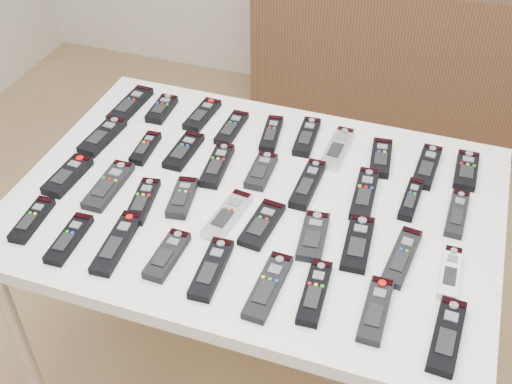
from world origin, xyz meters
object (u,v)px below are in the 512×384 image
(remote_23, at_px, (227,215))
(remote_24, at_px, (262,224))
(remote_31, at_px, (117,243))
(remote_33, at_px, (211,269))
(remote_16, at_px, (365,194))
(table, at_px, (256,214))
(remote_1, at_px, (162,109))
(remote_12, at_px, (184,151))
(remote_30, at_px, (69,239))
(remote_10, at_px, (103,136))
(remote_14, at_px, (261,171))
(remote_35, at_px, (315,292))
(remote_0, at_px, (130,105))
(remote_34, at_px, (268,286))
(remote_17, at_px, (411,199))
(remote_22, at_px, (182,197))
(remote_32, at_px, (167,255))
(remote_5, at_px, (307,137))
(remote_7, at_px, (381,158))
(remote_37, at_px, (447,336))
(remote_20, at_px, (109,185))
(remote_11, at_px, (145,148))
(remote_36, at_px, (376,310))
(remote_25, at_px, (313,236))
(remote_15, at_px, (308,184))
(remote_28, at_px, (450,273))
(remote_26, at_px, (358,243))
(remote_13, at_px, (217,165))
(sideboard, at_px, (417,58))
(remote_9, at_px, (466,170))
(remote_29, at_px, (32,220))
(remote_2, at_px, (202,115))
(remote_6, at_px, (338,148))
(remote_3, at_px, (232,128))
(remote_27, at_px, (402,257))
(remote_4, at_px, (271,134))
(remote_21, at_px, (143,201))
(remote_19, at_px, (68,176))

(remote_23, height_order, remote_24, remote_23)
(remote_31, bearing_deg, remote_33, -5.87)
(remote_23, bearing_deg, remote_16, 38.96)
(table, height_order, remote_1, remote_1)
(remote_12, relative_size, remote_30, 0.99)
(remote_10, xyz_separation_m, remote_14, (0.49, -0.00, -0.00))
(remote_16, distance_m, remote_35, 0.37)
(remote_0, bearing_deg, remote_34, -39.05)
(remote_17, distance_m, remote_22, 0.59)
(remote_24, height_order, remote_32, remote_32)
(remote_5, bearing_deg, remote_7, -11.21)
(remote_7, relative_size, remote_31, 0.76)
(remote_37, bearing_deg, remote_20, 170.28)
(remote_11, xyz_separation_m, remote_34, (0.49, -0.38, -0.00))
(remote_35, xyz_separation_m, remote_36, (0.14, -0.00, -0.00))
(remote_25, bearing_deg, remote_15, 103.31)
(remote_24, relative_size, remote_31, 0.80)
(remote_1, distance_m, remote_33, 0.69)
(remote_24, bearing_deg, remote_0, 151.37)
(remote_32, distance_m, remote_36, 0.49)
(remote_1, distance_m, remote_15, 0.56)
(remote_28, bearing_deg, remote_30, -167.92)
(table, distance_m, remote_26, 0.31)
(remote_13, xyz_separation_m, remote_36, (0.51, -0.36, -0.00))
(remote_34, bearing_deg, sideboard, 88.65)
(remote_0, distance_m, remote_37, 1.18)
(remote_9, relative_size, remote_29, 1.01)
(remote_31, xyz_separation_m, remote_36, (0.63, -0.00, 0.00))
(remote_2, bearing_deg, remote_6, -1.16)
(remote_3, relative_size, remote_30, 1.00)
(remote_27, distance_m, remote_28, 0.11)
(remote_15, xyz_separation_m, remote_36, (0.25, -0.36, -0.00))
(remote_35, bearing_deg, remote_32, 177.09)
(remote_4, bearing_deg, remote_21, -127.41)
(remote_17, relative_size, remote_20, 0.82)
(remote_0, xyz_separation_m, remote_6, (0.66, -0.01, -0.00))
(remote_3, distance_m, remote_32, 0.54)
(remote_31, bearing_deg, sideboard, 70.75)
(remote_1, height_order, remote_11, remote_1)
(sideboard, xyz_separation_m, remote_19, (-0.75, -1.73, 0.41))
(remote_2, bearing_deg, sideboard, 72.24)
(remote_21, xyz_separation_m, remote_24, (0.32, 0.02, -0.00))
(remote_11, distance_m, remote_32, 0.44)
(remote_28, xyz_separation_m, remote_33, (-0.52, -0.17, 0.00))
(remote_36, bearing_deg, remote_27, 80.97)
(remote_33, bearing_deg, remote_22, 125.53)
(remote_25, bearing_deg, remote_7, 68.97)
(remote_14, xyz_separation_m, remote_21, (-0.25, -0.22, -0.00))
(remote_14, bearing_deg, remote_13, -173.66)
(remote_24, relative_size, remote_29, 1.06)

